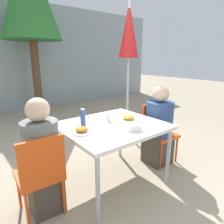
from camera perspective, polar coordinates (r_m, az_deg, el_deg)
name	(u,v)px	position (r m, az deg, el deg)	size (l,w,h in m)	color
ground_plane	(112,181)	(2.67, 0.00, -18.99)	(24.00, 24.00, 0.00)	tan
building_facade	(13,57)	(6.34, -26.51, 13.78)	(10.00, 0.20, 3.00)	#89999E
dining_table	(112,129)	(2.35, 0.00, -4.94)	(1.14, 1.01, 0.75)	white
chair_left	(41,171)	(2.03, -19.73, -15.64)	(0.42, 0.42, 0.85)	#E54C14
person_left	(43,160)	(2.08, -19.19, -12.91)	(0.33, 0.33, 1.17)	#473D33
chair_right	(157,128)	(3.03, 12.66, -4.59)	(0.42, 0.42, 0.85)	#E54C14
person_right	(159,128)	(2.94, 13.21, -4.57)	(0.38, 0.38, 1.14)	#473D33
closed_umbrella	(129,38)	(3.72, 4.78, 20.32)	(0.36, 0.36, 2.42)	#333333
plate_0	(128,118)	(2.49, 4.70, -1.72)	(0.27, 0.27, 0.07)	white
plate_1	(82,131)	(2.10, -8.69, -5.28)	(0.23, 0.23, 0.06)	white
bottle	(83,118)	(2.27, -8.31, -1.66)	(0.06, 0.06, 0.20)	#334C8E
drinking_cup	(108,117)	(2.43, -1.08, -1.52)	(0.07, 0.07, 0.10)	white
salad_bowl	(134,127)	(2.17, 6.25, -4.27)	(0.17, 0.17, 0.06)	white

